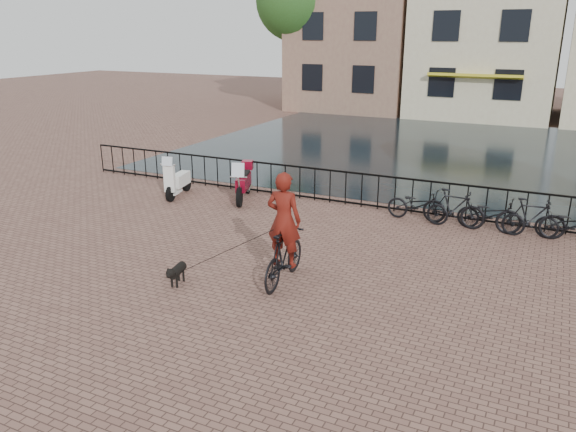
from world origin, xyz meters
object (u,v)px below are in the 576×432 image
at_px(motorcycle, 243,178).
at_px(cyclist, 284,235).
at_px(dog, 177,273).
at_px(scooter, 178,174).

bearing_deg(motorcycle, cyclist, -72.27).
xyz_separation_m(dog, scooter, (-3.86, 5.33, 0.47)).
height_order(cyclist, dog, cyclist).
height_order(dog, scooter, scooter).
distance_m(cyclist, scooter, 7.21).
bearing_deg(motorcycle, dog, -92.88).
xyz_separation_m(motorcycle, scooter, (-2.05, -0.52, 0.03)).
bearing_deg(scooter, cyclist, -48.46).
bearing_deg(cyclist, dog, 25.00).
distance_m(dog, scooter, 6.60).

